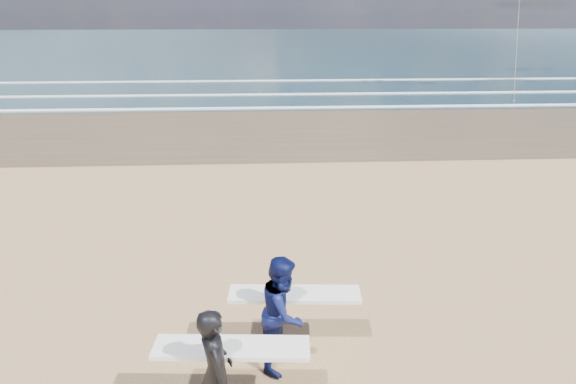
{
  "coord_description": "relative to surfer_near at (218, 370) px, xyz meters",
  "views": [
    {
      "loc": [
        1.32,
        -6.52,
        5.64
      ],
      "look_at": [
        2.02,
        6.0,
        1.04
      ],
      "focal_mm": 32.0,
      "sensor_mm": 36.0,
      "label": 1
    }
  ],
  "objects": [
    {
      "name": "ocean",
      "position": [
        19.31,
        72.78,
        -0.98
      ],
      "size": [
        220.0,
        100.0,
        0.02
      ],
      "primitive_type": "cube",
      "color": "#1A3139",
      "rests_on": "ground"
    },
    {
      "name": "foam_breakers",
      "position": [
        19.31,
        28.88,
        -0.94
      ],
      "size": [
        220.0,
        11.7,
        0.05
      ],
      "color": "white",
      "rests_on": "ground"
    },
    {
      "name": "surfer_near",
      "position": [
        0.0,
        0.0,
        0.0
      ],
      "size": [
        2.23,
        1.09,
        1.94
      ],
      "color": "black",
      "rests_on": "ground"
    },
    {
      "name": "surfer_far",
      "position": [
        0.97,
        1.37,
        -0.0
      ],
      "size": [
        2.23,
        1.25,
        1.95
      ],
      "color": "#0C1344",
      "rests_on": "ground"
    }
  ]
}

